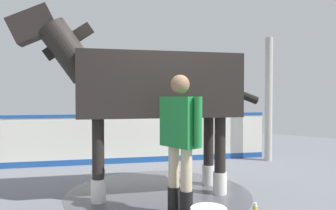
# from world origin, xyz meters

# --- Properties ---
(ground_plane) EXTENTS (16.00, 16.00, 0.02)m
(ground_plane) POSITION_xyz_m (0.00, 0.00, -0.01)
(ground_plane) COLOR slate
(wet_patch) EXTENTS (2.69, 2.69, 0.00)m
(wet_patch) POSITION_xyz_m (0.24, 0.19, 0.00)
(wet_patch) COLOR #4C4C54
(wet_patch) RESTS_ON ground
(barrier_wall) EXTENTS (4.55, 3.56, 1.04)m
(barrier_wall) POSITION_xyz_m (-1.09, -1.53, 0.48)
(barrier_wall) COLOR silver
(barrier_wall) RESTS_ON ground
(roof_post_far) EXTENTS (0.16, 0.16, 2.70)m
(roof_post_far) POSITION_xyz_m (-3.07, 0.49, 1.35)
(roof_post_far) COLOR #B7B2A8
(roof_post_far) RESTS_ON ground
(horse) EXTENTS (2.97, 2.40, 2.64)m
(horse) POSITION_xyz_m (0.33, 0.12, 1.53)
(horse) COLOR black
(horse) RESTS_ON ground
(handler) EXTENTS (0.30, 0.66, 1.66)m
(handler) POSITION_xyz_m (0.77, 1.00, 0.96)
(handler) COLOR black
(handler) RESTS_ON ground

